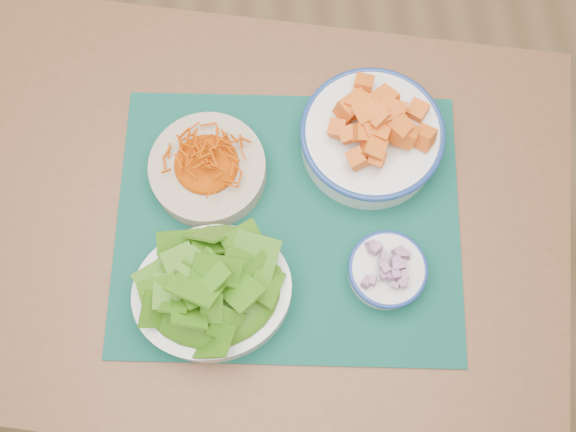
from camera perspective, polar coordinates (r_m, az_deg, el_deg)
The scene contains 7 objects.
ground at distance 1.83m, azimuth -0.13°, elevation -0.03°, with size 4.00×4.00×0.00m, color #9D784C.
table at distance 1.15m, azimuth -4.98°, elevation -1.34°, with size 1.26×0.98×0.75m.
placemat at distance 1.04m, azimuth -0.00°, elevation -0.53°, with size 0.56×0.45×0.00m, color #07332A.
carrot_bowl at distance 1.04m, azimuth -7.18°, elevation 4.31°, with size 0.20×0.20×0.07m.
squash_bowl at distance 1.04m, azimuth 7.54°, elevation 7.43°, with size 0.30×0.30×0.12m.
lettuce_bowl at distance 0.96m, azimuth -6.83°, elevation -6.53°, with size 0.26×0.22×0.12m.
onion_bowl at distance 1.00m, azimuth 8.84°, elevation -4.73°, with size 0.15×0.15×0.07m.
Camera 1 is at (-0.05, -0.54, 1.75)m, focal length 40.00 mm.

